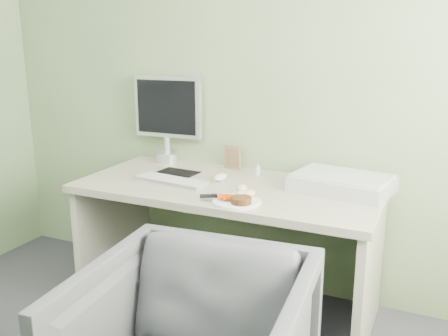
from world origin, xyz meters
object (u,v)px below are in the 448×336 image
at_px(scanner, 342,184).
at_px(plate, 237,202).
at_px(monitor, 168,114).
at_px(desk, 228,217).

bearing_deg(scanner, plate, -126.32).
bearing_deg(monitor, desk, -31.89).
bearing_deg(scanner, monitor, -179.00).
height_order(desk, monitor, monitor).
bearing_deg(desk, scanner, 13.86).
bearing_deg(desk, monitor, 150.27).
xyz_separation_m(desk, plate, (0.16, -0.26, 0.19)).
relative_size(plate, monitor, 0.43).
bearing_deg(monitor, scanner, -10.96).
xyz_separation_m(desk, monitor, (-0.55, 0.31, 0.48)).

